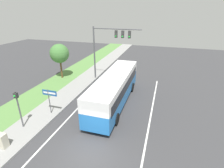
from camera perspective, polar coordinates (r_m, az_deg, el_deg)
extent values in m
plane|color=#38383A|center=(13.13, -7.35, -21.65)|extent=(80.00, 80.00, 0.00)
cube|color=gray|center=(16.18, -28.56, -14.56)|extent=(2.80, 80.00, 0.12)
cube|color=silver|center=(14.68, -20.94, -17.53)|extent=(0.14, 30.00, 0.01)
cube|color=silver|center=(12.45, 9.60, -24.99)|extent=(0.14, 30.00, 0.01)
cube|color=#236BB7|center=(18.14, 0.87, -3.03)|extent=(2.46, 11.24, 1.51)
cube|color=white|center=(17.57, 0.90, 0.97)|extent=(2.46, 11.24, 1.23)
cube|color=black|center=(17.74, 0.89, -0.30)|extent=(2.50, 10.34, 0.93)
cube|color=white|center=(16.55, 0.09, 2.26)|extent=(1.72, 3.93, 0.24)
cylinder|color=black|center=(21.75, 0.45, -0.28)|extent=(0.28, 1.05, 1.05)
cylinder|color=black|center=(21.25, 6.56, -1.03)|extent=(0.28, 1.05, 1.05)
cylinder|color=black|center=(15.98, -6.85, -9.89)|extent=(0.28, 1.05, 1.05)
cylinder|color=black|center=(15.30, 1.44, -11.39)|extent=(0.28, 1.05, 1.05)
cylinder|color=#4C4C51|center=(24.37, -5.76, 9.82)|extent=(0.20, 0.20, 7.19)
cylinder|color=#4C4C51|center=(22.79, 1.55, 17.53)|extent=(6.27, 0.14, 0.14)
cube|color=#2D2D2D|center=(22.88, 1.33, 15.99)|extent=(0.32, 0.28, 0.90)
sphere|color=#1ED838|center=(22.74, 1.20, 15.32)|extent=(0.18, 0.18, 0.18)
cube|color=#2D2D2D|center=(22.66, 3.51, 15.88)|extent=(0.32, 0.28, 0.90)
sphere|color=#1ED838|center=(22.52, 3.38, 15.21)|extent=(0.18, 0.18, 0.18)
cube|color=#2D2D2D|center=(22.48, 5.73, 15.75)|extent=(0.32, 0.28, 0.90)
sphere|color=#1ED838|center=(22.33, 5.61, 15.07)|extent=(0.18, 0.18, 0.18)
cylinder|color=#4C4C51|center=(16.12, -27.92, -7.78)|extent=(0.12, 0.12, 3.29)
cube|color=#2D2D2D|center=(15.50, -28.90, -3.23)|extent=(0.28, 0.24, 0.44)
sphere|color=#1ED838|center=(15.41, -29.28, -3.46)|extent=(0.14, 0.14, 0.14)
cylinder|color=#4C4C51|center=(17.29, -19.71, -5.58)|extent=(0.08, 0.08, 2.56)
cube|color=#19478C|center=(16.78, -19.75, -2.75)|extent=(1.48, 0.03, 0.52)
cube|color=white|center=(16.76, -19.79, -2.78)|extent=(1.26, 0.01, 0.18)
cube|color=#B7B29E|center=(15.16, -32.41, -15.33)|extent=(0.77, 0.50, 1.10)
cylinder|color=brown|center=(25.85, -16.24, 4.90)|extent=(0.24, 0.24, 2.75)
sphere|color=#427538|center=(25.28, -16.79, 9.53)|extent=(2.60, 2.60, 2.60)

